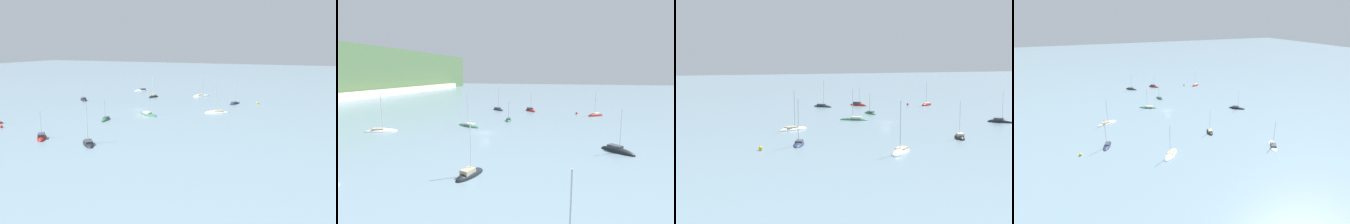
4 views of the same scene
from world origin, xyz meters
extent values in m
plane|color=slate|center=(0.00, 0.00, 0.00)|extent=(600.00, 600.00, 0.00)
ellipsoid|color=#2D6647|center=(18.83, -1.98, 0.00)|extent=(6.49, 2.96, 1.56)
cube|color=#333842|center=(18.34, -2.08, 0.66)|extent=(2.45, 1.68, 0.46)
cylinder|color=#B2B2B7|center=(19.14, -1.93, 3.39)|extent=(0.14, 0.14, 5.93)
ellipsoid|color=white|center=(-38.80, 12.25, 0.00)|extent=(8.11, 7.42, 1.93)
cube|color=tan|center=(-38.29, 11.82, 0.76)|extent=(3.51, 3.37, 0.45)
cylinder|color=#B2B2B7|center=(-39.12, 12.51, 5.49)|extent=(0.14, 0.14, 9.92)
ellipsoid|color=black|center=(41.97, 8.10, 0.00)|extent=(7.17, 7.02, 1.57)
cube|color=#333842|center=(42.41, 8.53, 0.75)|extent=(3.14, 3.10, 0.64)
cylinder|color=silver|center=(41.69, 7.84, 5.18)|extent=(0.14, 0.14, 9.49)
ellipsoid|color=maroon|center=(42.37, -5.71, 0.00)|extent=(6.96, 6.22, 1.88)
cube|color=#333842|center=(42.82, -5.35, 0.95)|extent=(2.98, 2.83, 0.86)
cylinder|color=silver|center=(42.09, -5.93, 3.77)|extent=(0.14, 0.14, 6.51)
ellipsoid|color=black|center=(-28.16, -7.15, 0.00)|extent=(6.43, 3.72, 1.88)
cube|color=tan|center=(-28.63, -7.01, 0.90)|extent=(2.52, 2.00, 0.76)
cylinder|color=silver|center=(-27.87, -7.24, 4.55)|extent=(0.14, 0.14, 8.07)
ellipsoid|color=black|center=(-9.51, -31.22, 0.00)|extent=(6.56, 7.04, 1.94)
cube|color=#333842|center=(-9.12, -30.78, 0.91)|extent=(2.93, 3.03, 0.75)
cylinder|color=silver|center=(-9.76, -31.50, 4.63)|extent=(0.14, 0.14, 8.20)
ellipsoid|color=white|center=(-5.21, 27.61, 0.00)|extent=(5.99, 8.71, 1.58)
cube|color=tan|center=(-5.49, 28.22, 0.67)|extent=(2.99, 3.52, 0.47)
cylinder|color=#B2B2B7|center=(-5.03, 27.23, 5.25)|extent=(0.14, 0.14, 9.62)
ellipsoid|color=maroon|center=(36.07, -30.71, 0.00)|extent=(5.70, 6.54, 1.95)
cube|color=silver|center=(36.38, -31.12, 0.77)|extent=(2.66, 2.81, 0.48)
cylinder|color=silver|center=(35.87, -30.45, 4.65)|extent=(0.14, 0.14, 8.23)
ellipsoid|color=#2D6647|center=(7.02, 7.29, 0.00)|extent=(5.81, 8.62, 1.33)
cube|color=beige|center=(6.72, 6.68, 0.69)|extent=(2.81, 3.45, 0.64)
cylinder|color=silver|center=(7.20, 7.67, 4.81)|extent=(0.14, 0.14, 8.89)
ellipsoid|color=#232D4C|center=(-25.10, 30.07, 0.00)|extent=(7.49, 4.43, 1.26)
cube|color=#333842|center=(-24.56, 29.88, 0.61)|extent=(2.94, 2.29, 0.52)
cylinder|color=#B2B2B7|center=(-25.44, 30.19, 5.15)|extent=(0.14, 0.14, 9.61)
sphere|color=yellow|center=(-28.34, 38.60, 0.43)|extent=(0.85, 0.85, 0.85)
sphere|color=red|center=(38.41, -24.02, 0.40)|extent=(0.81, 0.81, 0.81)
camera|label=1|loc=(104.02, 53.89, 23.20)|focal=35.00mm
camera|label=2|loc=(-63.96, -21.84, 15.70)|focal=28.00mm
camera|label=3|loc=(-122.72, 48.85, 19.77)|focal=50.00mm
camera|label=4|loc=(-107.29, 35.94, 41.91)|focal=28.00mm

